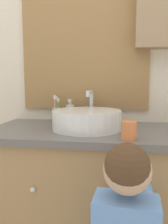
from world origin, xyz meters
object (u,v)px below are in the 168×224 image
(toothbrush_holder, at_px, (57,114))
(soap_dispenser, at_px, (70,113))
(drinking_cup, at_px, (129,131))
(sink_basin, at_px, (87,119))

(toothbrush_holder, xyz_separation_m, soap_dispenser, (0.08, 0.02, 0.01))
(drinking_cup, bearing_deg, sink_basin, 135.49)
(drinking_cup, bearing_deg, toothbrush_holder, 137.83)
(toothbrush_holder, height_order, soap_dispenser, toothbrush_holder)
(sink_basin, relative_size, drinking_cup, 5.20)
(toothbrush_holder, xyz_separation_m, drinking_cup, (0.44, -0.40, -0.01))
(sink_basin, height_order, soap_dispenser, sink_basin)
(toothbrush_holder, height_order, drinking_cup, toothbrush_holder)
(sink_basin, distance_m, soap_dispenser, 0.25)
(sink_basin, height_order, drinking_cup, sink_basin)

